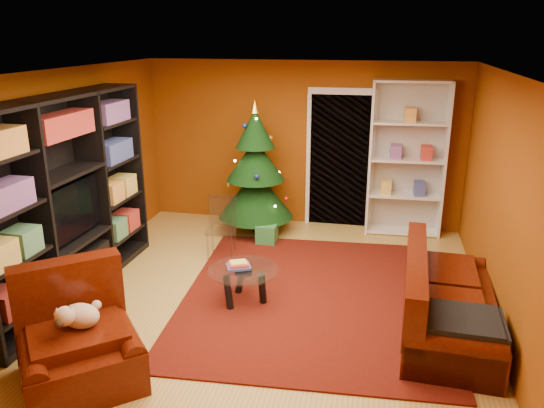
% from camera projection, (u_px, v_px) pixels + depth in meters
% --- Properties ---
extents(floor, '(5.00, 5.50, 0.05)m').
position_uv_depth(floor, '(265.00, 301.00, 6.26)').
color(floor, '#AE8B3D').
rests_on(floor, ground).
extents(ceiling, '(5.00, 5.50, 0.05)m').
position_uv_depth(ceiling, '(264.00, 70.00, 5.44)').
color(ceiling, silver).
rests_on(ceiling, wall_back).
extents(wall_back, '(5.00, 0.05, 2.60)m').
position_uv_depth(wall_back, '(303.00, 144.00, 8.43)').
color(wall_back, '#883F0A').
rests_on(wall_back, ground).
extents(wall_left, '(0.05, 5.50, 2.60)m').
position_uv_depth(wall_left, '(59.00, 181.00, 6.35)').
color(wall_left, '#883F0A').
rests_on(wall_left, ground).
extents(wall_right, '(0.05, 5.50, 2.60)m').
position_uv_depth(wall_right, '(508.00, 208.00, 5.35)').
color(wall_right, '#883F0A').
rests_on(wall_right, ground).
extents(doorway, '(1.06, 0.60, 2.16)m').
position_uv_depth(doorway, '(340.00, 162.00, 8.35)').
color(doorway, black).
rests_on(doorway, floor).
extents(rug, '(3.22, 3.69, 0.02)m').
position_uv_depth(rug, '(313.00, 296.00, 6.29)').
color(rug, '#56130A').
rests_on(rug, floor).
extents(media_unit, '(0.51, 3.06, 2.34)m').
position_uv_depth(media_unit, '(65.00, 200.00, 6.06)').
color(media_unit, black).
rests_on(media_unit, floor).
extents(christmas_tree, '(1.43, 1.43, 2.07)m').
position_uv_depth(christmas_tree, '(255.00, 170.00, 8.07)').
color(christmas_tree, black).
rests_on(christmas_tree, floor).
extents(gift_box_green, '(0.29, 0.29, 0.29)m').
position_uv_depth(gift_box_green, '(267.00, 234.00, 7.87)').
color(gift_box_green, '#2A7938').
rests_on(gift_box_green, floor).
extents(gift_box_red, '(0.28, 0.28, 0.22)m').
position_uv_depth(gift_box_red, '(249.00, 215.00, 8.80)').
color(gift_box_red, '#AB2326').
rests_on(gift_box_red, floor).
extents(white_bookshelf, '(1.13, 0.44, 2.41)m').
position_uv_depth(white_bookshelf, '(407.00, 160.00, 7.96)').
color(white_bookshelf, white).
rests_on(white_bookshelf, floor).
extents(armchair, '(1.51, 1.51, 0.84)m').
position_uv_depth(armchair, '(79.00, 340.00, 4.65)').
color(armchair, '#3B0E04').
rests_on(armchair, rug).
extents(dog, '(0.50, 0.49, 0.27)m').
position_uv_depth(dog, '(81.00, 316.00, 4.65)').
color(dog, beige).
rests_on(dog, armchair).
extents(sofa, '(0.99, 2.03, 0.86)m').
position_uv_depth(sofa, '(450.00, 295.00, 5.44)').
color(sofa, '#3B0E04').
rests_on(sofa, rug).
extents(coffee_table, '(1.09, 1.09, 0.51)m').
position_uv_depth(coffee_table, '(244.00, 285.00, 6.11)').
color(coffee_table, gray).
rests_on(coffee_table, rug).
extents(acrylic_chair, '(0.44, 0.47, 0.77)m').
position_uv_depth(acrylic_chair, '(221.00, 230.00, 7.34)').
color(acrylic_chair, '#66605B').
rests_on(acrylic_chair, rug).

